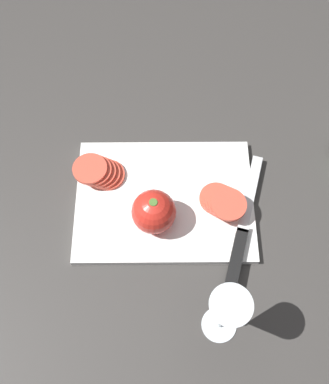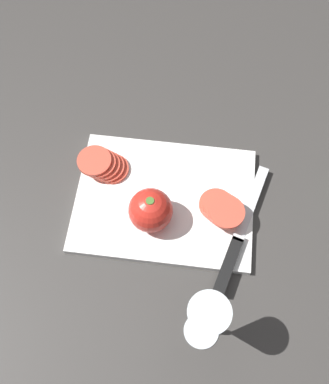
% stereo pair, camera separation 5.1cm
% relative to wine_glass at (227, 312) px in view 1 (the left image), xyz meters
% --- Properties ---
extents(ground_plane, '(3.00, 3.00, 0.00)m').
position_rel_wine_glass_xyz_m(ground_plane, '(0.08, -0.29, -0.12)').
color(ground_plane, '#383533').
extents(cutting_board, '(0.37, 0.27, 0.02)m').
position_rel_wine_glass_xyz_m(cutting_board, '(0.10, -0.25, -0.11)').
color(cutting_board, white).
rests_on(cutting_board, ground_plane).
extents(wine_glass, '(0.07, 0.07, 0.17)m').
position_rel_wine_glass_xyz_m(wine_glass, '(0.00, 0.00, 0.00)').
color(wine_glass, silver).
rests_on(wine_glass, ground_plane).
extents(whole_tomato, '(0.09, 0.09, 0.09)m').
position_rel_wine_glass_xyz_m(whole_tomato, '(0.12, -0.20, -0.06)').
color(whole_tomato, red).
rests_on(whole_tomato, cutting_board).
extents(knife, '(0.10, 0.29, 0.01)m').
position_rel_wine_glass_xyz_m(knife, '(-0.05, -0.15, -0.09)').
color(knife, silver).
rests_on(knife, cutting_board).
extents(tomato_slice_stack_near, '(0.11, 0.07, 0.04)m').
position_rel_wine_glass_xyz_m(tomato_slice_stack_near, '(0.24, -0.31, -0.08)').
color(tomato_slice_stack_near, '#DB4C38').
rests_on(tomato_slice_stack_near, cutting_board).
extents(tomato_slice_stack_far, '(0.09, 0.10, 0.04)m').
position_rel_wine_glass_xyz_m(tomato_slice_stack_far, '(-0.02, -0.24, -0.08)').
color(tomato_slice_stack_far, '#DB4C38').
rests_on(tomato_slice_stack_far, cutting_board).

